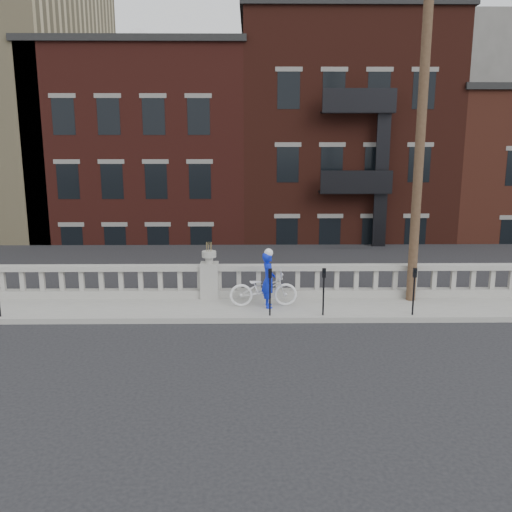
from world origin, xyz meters
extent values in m
plane|color=black|center=(0.00, 0.00, 0.00)|extent=(120.00, 120.00, 0.00)
cube|color=gray|center=(0.00, 3.00, 0.07)|extent=(32.00, 2.20, 0.15)
cube|color=gray|center=(0.00, 3.95, 0.28)|extent=(28.00, 0.34, 0.25)
cube|color=gray|center=(0.00, 3.95, 1.10)|extent=(28.00, 0.34, 0.16)
cube|color=gray|center=(0.00, 3.95, 0.70)|extent=(0.55, 0.55, 1.10)
cylinder|color=gray|center=(0.00, 3.95, 1.35)|extent=(0.24, 0.24, 0.20)
cylinder|color=gray|center=(0.00, 3.95, 1.53)|extent=(0.44, 0.44, 0.18)
cube|color=#605E59|center=(0.00, 4.30, -2.42)|extent=(36.00, 0.50, 5.15)
cube|color=black|center=(0.00, 25.95, -5.25)|extent=(80.00, 44.00, 0.50)
cube|color=#595651|center=(-2.00, 8.45, -3.00)|extent=(16.00, 7.00, 4.00)
cube|color=#595651|center=(22.00, 32.95, 4.00)|extent=(14.00, 14.00, 18.00)
cube|color=#431813|center=(-4.00, 19.95, 2.00)|extent=(10.00, 14.00, 14.00)
cube|color=black|center=(-4.00, 19.95, 9.15)|extent=(10.30, 14.30, 0.30)
cube|color=#3B1710|center=(6.00, 19.95, 2.75)|extent=(10.00, 14.00, 15.50)
cube|color=black|center=(6.00, 19.95, 10.65)|extent=(10.30, 14.30, 0.30)
cube|color=#5A271B|center=(16.00, 19.95, 1.00)|extent=(10.00, 14.00, 12.00)
cube|color=black|center=(16.00, 19.95, 7.15)|extent=(10.30, 14.30, 0.30)
cylinder|color=#422D1E|center=(6.20, 3.60, 5.15)|extent=(0.28, 0.28, 10.00)
cylinder|color=black|center=(1.81, 2.15, 0.70)|extent=(0.05, 0.05, 1.10)
cube|color=black|center=(1.81, 2.15, 1.38)|extent=(0.10, 0.08, 0.26)
cube|color=black|center=(1.81, 2.10, 1.42)|extent=(0.06, 0.01, 0.08)
cylinder|color=black|center=(3.31, 2.15, 0.70)|extent=(0.05, 0.05, 1.10)
cube|color=black|center=(3.31, 2.15, 1.38)|extent=(0.10, 0.08, 0.26)
cube|color=black|center=(3.31, 2.10, 1.42)|extent=(0.06, 0.01, 0.08)
cylinder|color=black|center=(5.85, 2.15, 0.70)|extent=(0.05, 0.05, 1.10)
cube|color=black|center=(5.85, 2.15, 1.38)|extent=(0.10, 0.08, 0.26)
cube|color=black|center=(5.85, 2.10, 1.42)|extent=(0.06, 0.01, 0.08)
imported|color=silver|center=(1.65, 3.06, 0.67)|extent=(2.03, 0.80, 1.05)
imported|color=#0D21C9|center=(1.80, 2.95, 0.98)|extent=(0.46, 0.64, 1.65)
camera|label=1|loc=(1.23, -13.16, 5.29)|focal=40.00mm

